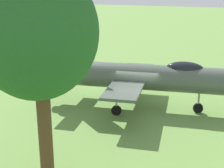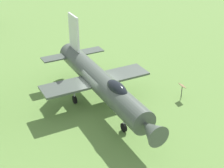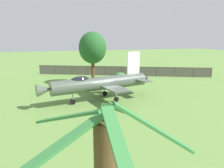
% 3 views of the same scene
% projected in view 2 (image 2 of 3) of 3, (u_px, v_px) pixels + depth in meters
% --- Properties ---
extents(ground_plane, '(200.00, 200.00, 0.00)m').
position_uv_depth(ground_plane, '(100.00, 106.00, 24.69)').
color(ground_plane, '#668E42').
extents(display_jet, '(8.24, 13.77, 5.61)m').
position_uv_depth(display_jet, '(102.00, 83.00, 23.42)').
color(display_jet, '#4C564C').
rests_on(display_jet, ground_plane).
extents(info_plaque, '(0.40, 0.60, 1.14)m').
position_uv_depth(info_plaque, '(182.00, 88.00, 25.34)').
color(info_plaque, '#333333').
rests_on(info_plaque, ground_plane).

